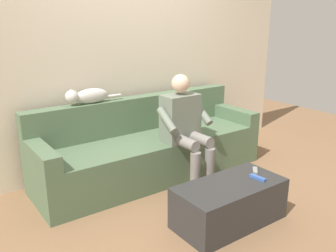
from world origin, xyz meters
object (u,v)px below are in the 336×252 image
at_px(coffee_table, 229,203).
at_px(remote_blue, 258,178).
at_px(couch, 150,149).
at_px(person_solo_seated, 185,125).
at_px(remote_gray, 255,170).
at_px(cat_on_backrest, 87,96).

height_order(coffee_table, remote_blue, remote_blue).
distance_m(couch, coffee_table, 1.20).
xyz_separation_m(coffee_table, person_solo_seated, (-0.17, -0.81, 0.45)).
xyz_separation_m(person_solo_seated, remote_gray, (-0.18, 0.77, -0.26)).
bearing_deg(couch, remote_blue, 100.94).
bearing_deg(cat_on_backrest, remote_blue, 118.15).
xyz_separation_m(couch, remote_gray, (-0.35, 1.15, 0.07)).
bearing_deg(remote_gray, coffee_table, 143.48).
xyz_separation_m(cat_on_backrest, remote_blue, (-0.81, 1.52, -0.53)).
height_order(cat_on_backrest, remote_blue, cat_on_backrest).
relative_size(cat_on_backrest, remote_blue, 4.09).
distance_m(coffee_table, remote_blue, 0.32).
xyz_separation_m(person_solo_seated, remote_blue, (-0.08, 0.89, -0.26)).
bearing_deg(cat_on_backrest, person_solo_seated, 139.27).
bearing_deg(remote_gray, remote_blue, -174.73).
relative_size(couch, remote_gray, 19.69).
height_order(person_solo_seated, remote_blue, person_solo_seated).
bearing_deg(person_solo_seated, couch, -66.24).
relative_size(coffee_table, person_solo_seated, 0.83).
distance_m(person_solo_seated, remote_gray, 0.83).
relative_size(person_solo_seated, cat_on_backrest, 1.89).
bearing_deg(remote_blue, cat_on_backrest, 22.35).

